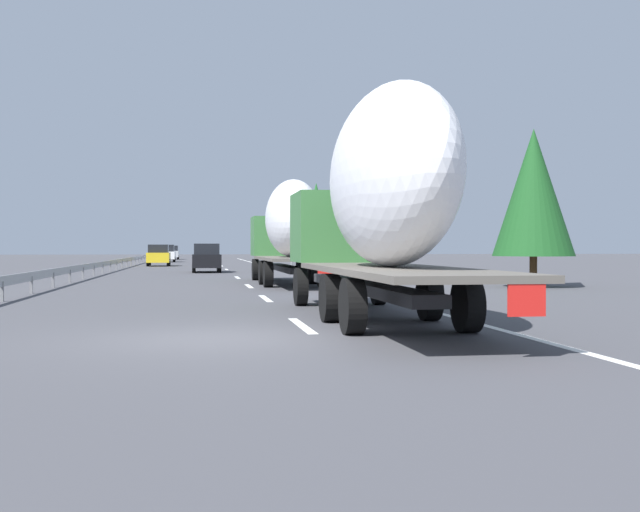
# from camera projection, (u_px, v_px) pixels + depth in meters

# --- Properties ---
(ground_plane) EXTENTS (260.00, 260.00, 0.00)m
(ground_plane) POSITION_uv_depth(u_px,v_px,m) (202.00, 271.00, 53.02)
(ground_plane) COLOR #424247
(lane_stripe_0) EXTENTS (3.20, 0.20, 0.01)m
(lane_stripe_0) POSITION_uv_depth(u_px,v_px,m) (302.00, 325.00, 15.78)
(lane_stripe_0) COLOR white
(lane_stripe_0) RESTS_ON ground_plane
(lane_stripe_1) EXTENTS (3.20, 0.20, 0.01)m
(lane_stripe_1) POSITION_uv_depth(u_px,v_px,m) (266.00, 298.00, 24.17)
(lane_stripe_1) COLOR white
(lane_stripe_1) RESTS_ON ground_plane
(lane_stripe_2) EXTENTS (3.20, 0.20, 0.01)m
(lane_stripe_2) POSITION_uv_depth(u_px,v_px,m) (249.00, 286.00, 31.90)
(lane_stripe_2) COLOR white
(lane_stripe_2) RESTS_ON ground_plane
(lane_stripe_3) EXTENTS (3.20, 0.20, 0.01)m
(lane_stripe_3) POSITION_uv_depth(u_px,v_px,m) (237.00, 277.00, 41.11)
(lane_stripe_3) COLOR white
(lane_stripe_3) RESTS_ON ground_plane
(lane_stripe_4) EXTENTS (3.20, 0.20, 0.01)m
(lane_stripe_4) POSITION_uv_depth(u_px,v_px,m) (226.00, 269.00, 56.31)
(lane_stripe_4) COLOR white
(lane_stripe_4) RESTS_ON ground_plane
(lane_stripe_5) EXTENTS (3.20, 0.20, 0.01)m
(lane_stripe_5) POSITION_uv_depth(u_px,v_px,m) (222.00, 266.00, 67.02)
(lane_stripe_5) COLOR white
(lane_stripe_5) RESTS_ON ground_plane
(edge_line_right) EXTENTS (110.00, 0.20, 0.01)m
(edge_line_right) POSITION_uv_depth(u_px,v_px,m) (274.00, 268.00, 58.82)
(edge_line_right) COLOR white
(edge_line_right) RESTS_ON ground_plane
(truck_lead) EXTENTS (12.54, 2.55, 4.41)m
(truck_lead) POSITION_uv_depth(u_px,v_px,m) (289.00, 227.00, 33.33)
(truck_lead) COLOR #387038
(truck_lead) RESTS_ON ground_plane
(truck_trailing) EXTENTS (13.28, 2.55, 4.91)m
(truck_trailing) POSITION_uv_depth(u_px,v_px,m) (379.00, 196.00, 16.82)
(truck_trailing) COLOR #387038
(truck_trailing) RESTS_ON ground_plane
(car_yellow_coupe) EXTENTS (4.03, 1.91, 1.85)m
(car_yellow_coupe) POSITION_uv_depth(u_px,v_px,m) (159.00, 255.00, 66.66)
(car_yellow_coupe) COLOR gold
(car_yellow_coupe) RESTS_ON ground_plane
(car_white_van) EXTENTS (4.10, 1.88, 1.91)m
(car_white_van) POSITION_uv_depth(u_px,v_px,m) (167.00, 253.00, 85.32)
(car_white_van) COLOR white
(car_white_van) RESTS_ON ground_plane
(car_black_suv) EXTENTS (4.46, 1.82, 1.85)m
(car_black_suv) POSITION_uv_depth(u_px,v_px,m) (206.00, 258.00, 49.88)
(car_black_suv) COLOR black
(car_black_suv) RESTS_ON ground_plane
(car_silver_hatch) EXTENTS (4.25, 1.87, 1.86)m
(car_silver_hatch) POSITION_uv_depth(u_px,v_px,m) (172.00, 252.00, 103.91)
(car_silver_hatch) COLOR #ADB2B7
(car_silver_hatch) RESTS_ON ground_plane
(road_sign) EXTENTS (0.10, 0.90, 2.93)m
(road_sign) POSITION_uv_depth(u_px,v_px,m) (291.00, 242.00, 58.11)
(road_sign) COLOR gray
(road_sign) RESTS_ON ground_plane
(tree_0) EXTENTS (3.28, 3.28, 6.39)m
(tree_0) POSITION_uv_depth(u_px,v_px,m) (534.00, 192.00, 31.12)
(tree_0) COLOR #472D19
(tree_0) RESTS_ON ground_plane
(tree_1) EXTENTS (3.10, 3.10, 7.65)m
(tree_1) POSITION_uv_depth(u_px,v_px,m) (316.00, 215.00, 72.06)
(tree_1) COLOR #472D19
(tree_1) RESTS_ON ground_plane
(tree_2) EXTENTS (3.75, 3.75, 7.62)m
(tree_2) POSITION_uv_depth(u_px,v_px,m) (286.00, 222.00, 94.53)
(tree_2) COLOR #472D19
(tree_2) RESTS_ON ground_plane
(tree_3) EXTENTS (3.56, 3.56, 5.71)m
(tree_3) POSITION_uv_depth(u_px,v_px,m) (340.00, 220.00, 58.03)
(tree_3) COLOR #472D19
(tree_3) RESTS_ON ground_plane
(tree_4) EXTENTS (3.83, 3.83, 5.33)m
(tree_4) POSITION_uv_depth(u_px,v_px,m) (291.00, 234.00, 102.04)
(tree_4) COLOR #472D19
(tree_4) RESTS_ON ground_plane
(guardrail_median) EXTENTS (94.00, 0.10, 0.76)m
(guardrail_median) POSITION_uv_depth(u_px,v_px,m) (116.00, 262.00, 55.04)
(guardrail_median) COLOR #9EA0A5
(guardrail_median) RESTS_ON ground_plane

